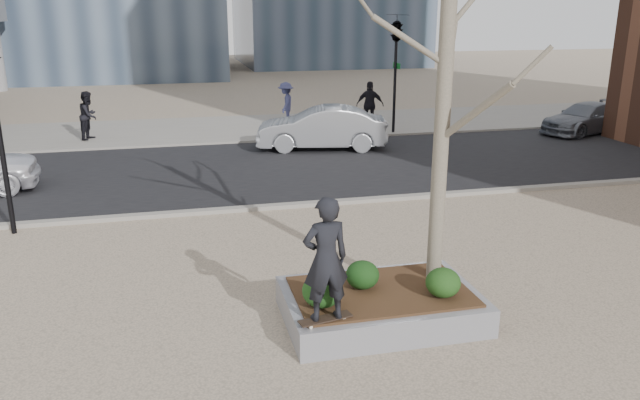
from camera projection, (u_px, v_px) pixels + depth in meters
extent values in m
plane|color=tan|center=(319.00, 326.00, 9.62)|extent=(120.00, 120.00, 0.00)
cube|color=black|center=(243.00, 170.00, 18.91)|extent=(60.00, 8.00, 0.02)
cube|color=gray|center=(222.00, 129.00, 25.41)|extent=(60.00, 6.00, 0.02)
cube|color=gray|center=(381.00, 306.00, 9.77)|extent=(3.00, 2.00, 0.45)
cube|color=#382314|center=(381.00, 291.00, 9.70)|extent=(2.70, 1.70, 0.04)
ellipsoid|color=#1A3611|center=(322.00, 291.00, 9.10)|extent=(0.59, 0.59, 0.50)
ellipsoid|color=#143611|center=(362.00, 275.00, 9.71)|extent=(0.52, 0.52, 0.44)
ellipsoid|color=#163E13|center=(443.00, 283.00, 9.43)|extent=(0.53, 0.53, 0.45)
imported|color=black|center=(326.00, 259.00, 8.49)|extent=(0.69, 0.48, 1.78)
imported|color=#A2A4AA|center=(321.00, 128.00, 21.47)|extent=(4.67, 2.40, 1.47)
imported|color=#595D66|center=(586.00, 118.00, 24.31)|extent=(4.32, 2.80, 1.16)
imported|color=black|center=(89.00, 115.00, 23.03)|extent=(0.93, 1.04, 1.78)
imported|color=#3F4372|center=(286.00, 103.00, 26.01)|extent=(0.98, 1.29, 1.76)
imported|color=black|center=(370.00, 105.00, 25.25)|extent=(1.19, 0.82, 1.88)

